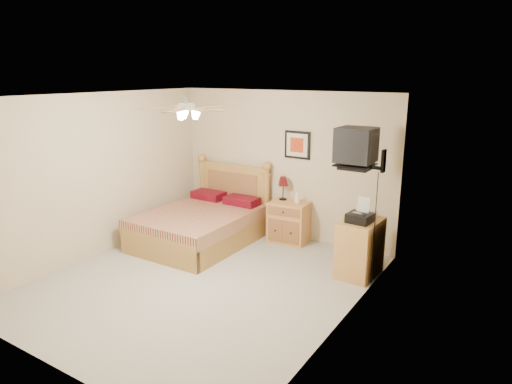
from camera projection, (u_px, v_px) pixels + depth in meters
floor at (203, 281)px, 6.27m from camera, size 4.50×4.50×0.00m
ceiling at (197, 96)px, 5.63m from camera, size 4.00×4.50×0.04m
wall_back at (283, 165)px, 7.79m from camera, size 4.00×0.04×2.50m
wall_front at (42, 248)px, 4.11m from camera, size 4.00×0.04×2.50m
wall_left at (98, 176)px, 6.98m from camera, size 0.04×4.50×2.50m
wall_right at (345, 219)px, 4.92m from camera, size 0.04×4.50×2.50m
bed at (198, 206)px, 7.51m from camera, size 1.54×2.02×1.31m
nightstand at (289, 222)px, 7.68m from camera, size 0.68×0.54×0.69m
table_lamp at (283, 188)px, 7.69m from camera, size 0.24×0.24×0.40m
lotion_bottle at (297, 197)px, 7.51m from camera, size 0.11×0.11×0.22m
framed_picture at (297, 145)px, 7.54m from camera, size 0.46×0.04×0.46m
dresser at (360, 248)px, 6.39m from camera, size 0.52×0.71×0.81m
fax_machine at (360, 211)px, 6.16m from camera, size 0.33×0.35×0.33m
magazine_lower at (362, 215)px, 6.47m from camera, size 0.21×0.28×0.03m
magazine_upper at (362, 213)px, 6.50m from camera, size 0.22×0.29×0.02m
wall_tv at (367, 149)px, 6.00m from camera, size 0.56×0.46×0.58m
ceiling_fan at (187, 109)px, 5.50m from camera, size 1.14×1.14×0.28m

